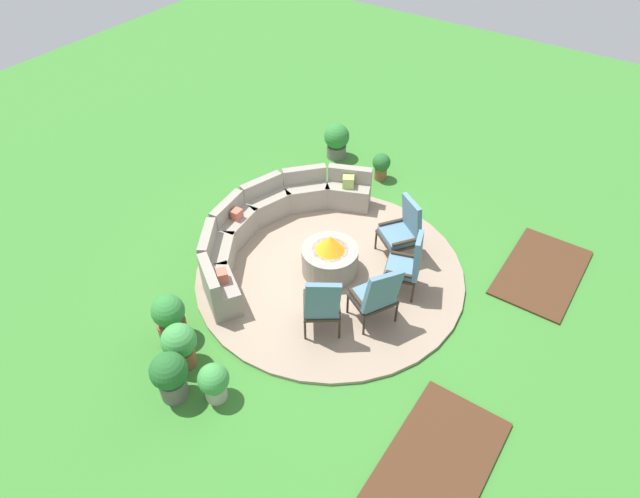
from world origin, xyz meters
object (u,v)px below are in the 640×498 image
potted_plant_2 (337,140)px  potted_plant_4 (170,375)px  potted_plant_5 (214,382)px  curved_stone_bench (268,223)px  lounge_chair_back_right (403,229)px  lounge_chair_front_right (377,295)px  potted_plant_3 (170,317)px  potted_plant_0 (381,165)px  lounge_chair_back_left (408,264)px  fire_pit (330,258)px  potted_plant_1 (180,344)px  lounge_chair_front_left (322,304)px

potted_plant_2 → potted_plant_4: 6.49m
potted_plant_5 → curved_stone_bench: bearing=25.7°
potted_plant_5 → lounge_chair_back_right: bearing=-10.6°
lounge_chair_front_right → potted_plant_5: lounge_chair_front_right is taller
lounge_chair_front_right → potted_plant_3: lounge_chair_front_right is taller
curved_stone_bench → lounge_chair_back_right: bearing=-67.6°
potted_plant_2 → potted_plant_5: (-6.02, -1.95, -0.07)m
potted_plant_2 → potted_plant_0: bearing=-98.9°
curved_stone_bench → potted_plant_2: (3.00, 0.50, 0.05)m
lounge_chair_back_left → potted_plant_3: (-2.78, 2.46, -0.21)m
fire_pit → potted_plant_5: 2.90m
potted_plant_1 → potted_plant_5: size_ratio=1.20×
lounge_chair_front_right → potted_plant_3: 3.07m
fire_pit → potted_plant_5: (-2.90, -0.06, -0.01)m
lounge_chair_front_right → potted_plant_1: lounge_chair_front_right is taller
lounge_chair_back_right → potted_plant_1: lounge_chair_back_right is taller
lounge_chair_front_right → potted_plant_0: lounge_chair_front_right is taller
fire_pit → potted_plant_2: 3.66m
lounge_chair_back_left → potted_plant_0: lounge_chair_back_left is taller
potted_plant_0 → potted_plant_5: 5.88m
curved_stone_bench → lounge_chair_back_right: size_ratio=3.54×
lounge_chair_front_left → lounge_chair_back_left: 1.60m
curved_stone_bench → lounge_chair_front_right: (-0.66, -2.58, 0.26)m
lounge_chair_front_right → potted_plant_1: bearing=167.7°
lounge_chair_back_right → potted_plant_2: size_ratio=1.48×
lounge_chair_back_right → potted_plant_2: 3.42m
lounge_chair_back_left → potted_plant_3: lounge_chair_back_left is taller
fire_pit → lounge_chair_front_right: bearing=-114.5°
potted_plant_1 → potted_plant_2: size_ratio=0.97×
lounge_chair_back_right → potted_plant_4: (-4.23, 1.23, -0.19)m
potted_plant_4 → potted_plant_5: size_ratio=1.28×
lounge_chair_front_right → potted_plant_5: bearing=-176.9°
fire_pit → lounge_chair_front_left: (-1.15, -0.62, 0.28)m
potted_plant_3 → potted_plant_4: size_ratio=1.01×
lounge_chair_front_left → potted_plant_0: size_ratio=2.01×
curved_stone_bench → lounge_chair_front_right: size_ratio=3.56×
potted_plant_4 → lounge_chair_front_right: bearing=-31.4°
lounge_chair_back_left → lounge_chair_back_right: (0.71, 0.46, 0.00)m
curved_stone_bench → lounge_chair_back_left: size_ratio=3.54×
fire_pit → potted_plant_0: size_ratio=1.63×
lounge_chair_back_left → potted_plant_1: bearing=129.0°
curved_stone_bench → potted_plant_0: (2.81, -0.71, -0.04)m
lounge_chair_front_right → curved_stone_bench: bearing=104.1°
lounge_chair_back_left → fire_pit: bearing=86.2°
potted_plant_0 → lounge_chair_back_right: bearing=-142.2°
lounge_chair_back_left → potted_plant_5: bearing=141.4°
curved_stone_bench → potted_plant_0: curved_stone_bench is taller
potted_plant_3 → potted_plant_5: bearing=-109.1°
lounge_chair_back_right → potted_plant_5: lounge_chair_back_right is taller
potted_plant_4 → potted_plant_5: potted_plant_4 is taller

